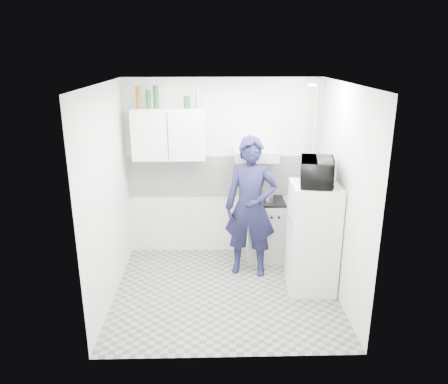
{
  "coord_description": "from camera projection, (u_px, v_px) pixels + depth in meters",
  "views": [
    {
      "loc": [
        -0.15,
        -4.92,
        2.95
      ],
      "look_at": [
        -0.01,
        0.3,
        1.25
      ],
      "focal_mm": 35.0,
      "sensor_mm": 36.0,
      "label": 1
    }
  ],
  "objects": [
    {
      "name": "floor",
      "position": [
        225.0,
        292.0,
        5.59
      ],
      "size": [
        2.8,
        2.8,
        0.0
      ],
      "primitive_type": "plane",
      "color": "gray",
      "rests_on": "ground"
    },
    {
      "name": "pipe_a",
      "position": [
        313.0,
        170.0,
        6.33
      ],
      "size": [
        0.05,
        0.05,
        2.6
      ],
      "primitive_type": "cylinder",
      "color": "#BAB9B6",
      "rests_on": "floor"
    },
    {
      "name": "saucepan",
      "position": [
        267.0,
        197.0,
        6.23
      ],
      "size": [
        0.19,
        0.19,
        0.1
      ],
      "primitive_type": "cylinder",
      "color": "silver",
      "rests_on": "stove_top"
    },
    {
      "name": "wall_left",
      "position": [
        107.0,
        197.0,
        5.16
      ],
      "size": [
        0.0,
        2.6,
        2.6
      ],
      "primitive_type": "plane",
      "rotation": [
        1.57,
        0.0,
        1.57
      ],
      "color": "white",
      "rests_on": "floor"
    },
    {
      "name": "ceiling",
      "position": [
        226.0,
        84.0,
        4.79
      ],
      "size": [
        2.8,
        2.8,
        0.0
      ],
      "primitive_type": "plane",
      "color": "white",
      "rests_on": "wall_back"
    },
    {
      "name": "ceiling_spot_fixture",
      "position": [
        312.0,
        85.0,
        5.01
      ],
      "size": [
        0.1,
        0.1,
        0.02
      ],
      "primitive_type": "cylinder",
      "color": "white",
      "rests_on": "ceiling"
    },
    {
      "name": "bottle_b",
      "position": [
        148.0,
        99.0,
        5.87
      ],
      "size": [
        0.06,
        0.06,
        0.24
      ],
      "primitive_type": "cylinder",
      "color": "#144C1E",
      "rests_on": "upper_cabinet"
    },
    {
      "name": "stove",
      "position": [
        265.0,
        230.0,
        6.42
      ],
      "size": [
        0.54,
        0.54,
        0.86
      ],
      "primitive_type": "cube",
      "color": "#BAB9B6",
      "rests_on": "floor"
    },
    {
      "name": "backsplash",
      "position": [
        223.0,
        176.0,
        6.4
      ],
      "size": [
        2.74,
        0.03,
        0.6
      ],
      "primitive_type": "cube",
      "color": "white",
      "rests_on": "wall_back"
    },
    {
      "name": "stove_top",
      "position": [
        266.0,
        201.0,
        6.29
      ],
      "size": [
        0.52,
        0.52,
        0.03
      ],
      "primitive_type": "cube",
      "color": "black",
      "rests_on": "stove"
    },
    {
      "name": "bottle_a",
      "position": [
        138.0,
        97.0,
        5.86
      ],
      "size": [
        0.07,
        0.07,
        0.29
      ],
      "primitive_type": "cylinder",
      "color": "brown",
      "rests_on": "upper_cabinet"
    },
    {
      "name": "person",
      "position": [
        251.0,
        207.0,
        5.82
      ],
      "size": [
        0.78,
        0.59,
        1.91
      ],
      "primitive_type": "imported",
      "rotation": [
        0.0,
        0.0,
        -0.21
      ],
      "color": "#171735",
      "rests_on": "floor"
    },
    {
      "name": "upper_cabinet",
      "position": [
        169.0,
        134.0,
        6.02
      ],
      "size": [
        1.0,
        0.35,
        0.7
      ],
      "primitive_type": "cube",
      "color": "white",
      "rests_on": "wall_back"
    },
    {
      "name": "fridge",
      "position": [
        313.0,
        238.0,
        5.49
      ],
      "size": [
        0.6,
        0.6,
        1.41
      ],
      "primitive_type": "cube",
      "rotation": [
        0.0,
        0.0,
        -0.03
      ],
      "color": "white",
      "rests_on": "floor"
    },
    {
      "name": "range_hood",
      "position": [
        256.0,
        154.0,
        6.07
      ],
      "size": [
        0.6,
        0.5,
        0.14
      ],
      "primitive_type": "cube",
      "color": "#BAB9B6",
      "rests_on": "wall_back"
    },
    {
      "name": "wall_back",
      "position": [
        223.0,
        169.0,
        6.38
      ],
      "size": [
        2.8,
        0.0,
        2.8
      ],
      "primitive_type": "plane",
      "rotation": [
        1.57,
        0.0,
        0.0
      ],
      "color": "white",
      "rests_on": "floor"
    },
    {
      "name": "microwave",
      "position": [
        317.0,
        172.0,
        5.22
      ],
      "size": [
        0.63,
        0.48,
        0.31
      ],
      "primitive_type": "imported",
      "rotation": [
        0.0,
        0.0,
        1.39
      ],
      "color": "black",
      "rests_on": "fridge"
    },
    {
      "name": "canister_b",
      "position": [
        187.0,
        102.0,
        5.9
      ],
      "size": [
        0.09,
        0.09,
        0.16
      ],
      "primitive_type": "cylinder",
      "color": "#144C1E",
      "rests_on": "upper_cabinet"
    },
    {
      "name": "bottle_c",
      "position": [
        156.0,
        97.0,
        5.86
      ],
      "size": [
        0.07,
        0.07,
        0.31
      ],
      "primitive_type": "cylinder",
      "color": "#144C1E",
      "rests_on": "upper_cabinet"
    },
    {
      "name": "bottle_e",
      "position": [
        198.0,
        99.0,
        5.89
      ],
      "size": [
        0.06,
        0.06,
        0.25
      ],
      "primitive_type": "cylinder",
      "color": "silver",
      "rests_on": "upper_cabinet"
    },
    {
      "name": "pipe_b",
      "position": [
        304.0,
        170.0,
        6.33
      ],
      "size": [
        0.04,
        0.04,
        2.6
      ],
      "primitive_type": "cylinder",
      "color": "#BAB9B6",
      "rests_on": "floor"
    },
    {
      "name": "wall_right",
      "position": [
        342.0,
        195.0,
        5.22
      ],
      "size": [
        0.0,
        2.6,
        2.6
      ],
      "primitive_type": "plane",
      "rotation": [
        1.57,
        0.0,
        -1.57
      ],
      "color": "white",
      "rests_on": "floor"
    }
  ]
}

